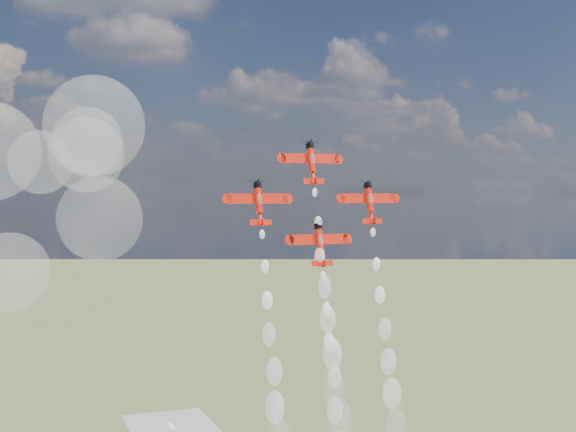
% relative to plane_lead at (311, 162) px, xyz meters
% --- Properties ---
extents(plane_lead, '(12.70, 4.93, 8.90)m').
position_rel_plane_lead_xyz_m(plane_lead, '(0.00, 0.00, 0.00)').
color(plane_lead, red).
rests_on(plane_lead, ground).
extents(plane_left, '(12.70, 4.93, 8.90)m').
position_rel_plane_lead_xyz_m(plane_left, '(-12.23, -2.25, -8.26)').
color(plane_left, red).
rests_on(plane_left, ground).
extents(plane_right, '(12.70, 4.93, 8.90)m').
position_rel_plane_lead_xyz_m(plane_right, '(12.23, -2.25, -8.26)').
color(plane_right, red).
rests_on(plane_right, ground).
extents(plane_slot, '(12.70, 4.93, 8.90)m').
position_rel_plane_lead_xyz_m(plane_slot, '(0.00, -4.50, -16.51)').
color(plane_slot, red).
rests_on(plane_slot, ground).
extents(smoke_trail_lead, '(5.36, 16.81, 53.55)m').
position_rel_plane_lead_xyz_m(smoke_trail_lead, '(0.15, -12.76, -46.37)').
color(smoke_trail_lead, white).
rests_on(smoke_trail_lead, plane_lead).
extents(drifted_smoke_cloud, '(62.80, 36.08, 51.31)m').
position_rel_plane_lead_xyz_m(drifted_smoke_cloud, '(-59.11, 19.83, -8.28)').
color(drifted_smoke_cloud, white).
rests_on(drifted_smoke_cloud, ground).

